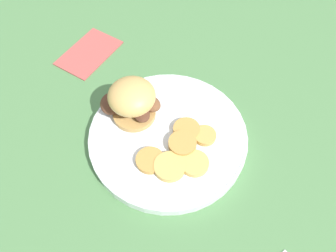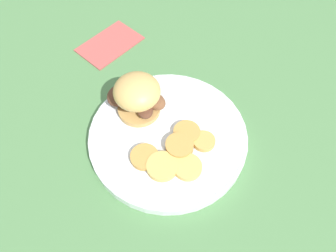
# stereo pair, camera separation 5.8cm
# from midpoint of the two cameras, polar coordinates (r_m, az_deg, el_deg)

# --- Properties ---
(ground_plane) EXTENTS (4.00, 4.00, 0.00)m
(ground_plane) POSITION_cam_midpoint_polar(r_m,az_deg,el_deg) (0.63, -2.67, -2.62)
(ground_plane) COLOR #4C7A47
(dinner_plate) EXTENTS (0.30, 0.30, 0.02)m
(dinner_plate) POSITION_cam_midpoint_polar(r_m,az_deg,el_deg) (0.61, -2.72, -2.01)
(dinner_plate) COLOR white
(dinner_plate) RESTS_ON ground_plane
(sandwich) EXTENTS (0.09, 0.12, 0.08)m
(sandwich) POSITION_cam_midpoint_polar(r_m,az_deg,el_deg) (0.60, -9.16, 4.21)
(sandwich) COLOR tan
(sandwich) RESTS_ON dinner_plate
(potato_round_0) EXTENTS (0.04, 0.04, 0.01)m
(potato_round_0) POSITION_cam_midpoint_polar(r_m,az_deg,el_deg) (0.60, 3.69, -1.88)
(potato_round_0) COLOR tan
(potato_round_0) RESTS_ON dinner_plate
(potato_round_1) EXTENTS (0.05, 0.05, 0.01)m
(potato_round_1) POSITION_cam_midpoint_polar(r_m,az_deg,el_deg) (0.57, 1.73, -6.74)
(potato_round_1) COLOR tan
(potato_round_1) RESTS_ON dinner_plate
(potato_round_2) EXTENTS (0.05, 0.05, 0.01)m
(potato_round_2) POSITION_cam_midpoint_polar(r_m,az_deg,el_deg) (0.60, 0.48, -0.90)
(potato_round_2) COLOR #BC8942
(potato_round_2) RESTS_ON dinner_plate
(potato_round_3) EXTENTS (0.05, 0.05, 0.02)m
(potato_round_3) POSITION_cam_midpoint_polar(r_m,az_deg,el_deg) (0.58, -0.33, -3.38)
(potato_round_3) COLOR #BC8942
(potato_round_3) RESTS_ON dinner_plate
(potato_round_4) EXTENTS (0.05, 0.05, 0.01)m
(potato_round_4) POSITION_cam_midpoint_polar(r_m,az_deg,el_deg) (0.58, -6.05, -6.19)
(potato_round_4) COLOR #BC8942
(potato_round_4) RESTS_ON dinner_plate
(potato_round_5) EXTENTS (0.06, 0.06, 0.01)m
(potato_round_5) POSITION_cam_midpoint_polar(r_m,az_deg,el_deg) (0.57, -2.68, -7.32)
(potato_round_5) COLOR tan
(potato_round_5) RESTS_ON dinner_plate
(napkin) EXTENTS (0.17, 0.16, 0.01)m
(napkin) POSITION_cam_midpoint_polar(r_m,az_deg,el_deg) (0.80, -15.72, 12.11)
(napkin) COLOR #B24C47
(napkin) RESTS_ON ground_plane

